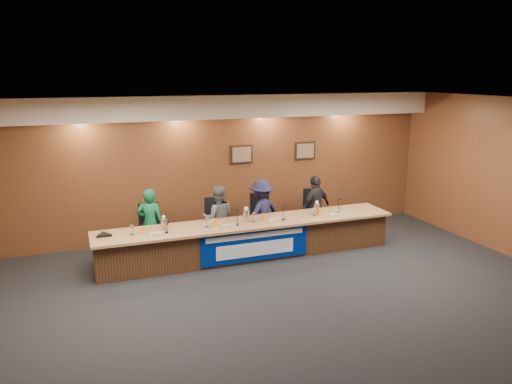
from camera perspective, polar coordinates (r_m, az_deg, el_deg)
floor at (r=8.25m, az=4.85°, el=-12.90°), size 10.00×10.00×0.00m
ceiling at (r=7.40m, az=5.34°, el=9.89°), size 10.00×8.00×0.04m
wall_back at (r=11.32m, az=-3.63°, el=2.98°), size 10.00×0.04×3.20m
soffit at (r=10.92m, az=-3.35°, el=9.74°), size 10.00×0.50×0.50m
dais_body at (r=10.16m, az=-0.89°, el=-5.51°), size 6.00×0.80×0.70m
dais_top at (r=10.00m, az=-0.81°, el=-3.57°), size 6.10×0.95×0.05m
banner at (r=9.78m, az=-0.08°, el=-6.09°), size 2.20×0.02×0.65m
banner_text_upper at (r=9.71m, az=-0.05°, el=-5.00°), size 2.00×0.01×0.10m
banner_text_lower at (r=9.80m, az=-0.05°, el=-6.55°), size 1.60×0.01×0.28m
wall_photo_left at (r=11.37m, az=-1.67°, el=4.33°), size 0.52×0.04×0.42m
wall_photo_right at (r=11.97m, az=5.63°, el=4.73°), size 0.52×0.04×0.42m
panelist_a at (r=10.19m, az=-12.00°, el=-3.56°), size 0.62×0.51×1.45m
panelist_b at (r=10.47m, az=-4.35°, el=-2.99°), size 0.76×0.64×1.39m
panelist_c at (r=10.77m, az=0.65°, el=-2.38°), size 1.06×0.87×1.43m
panelist_d at (r=11.28m, az=6.81°, el=-1.71°), size 0.91×0.63×1.44m
office_chair_a at (r=10.35m, az=-12.02°, el=-4.70°), size 0.53×0.53×0.08m
office_chair_b at (r=10.63m, az=-4.48°, el=-3.96°), size 0.50×0.50×0.08m
office_chair_c at (r=10.92m, az=0.46°, el=-3.44°), size 0.60×0.60×0.08m
office_chair_d at (r=11.43m, az=6.55°, el=-2.75°), size 0.60×0.60×0.08m
nameplate_a at (r=9.31m, az=-11.12°, el=-4.69°), size 0.24×0.08×0.10m
microphone_a at (r=9.46m, az=-10.19°, el=-4.57°), size 0.07×0.07×0.02m
juice_glass_a at (r=9.45m, az=-12.92°, el=-4.31°), size 0.06×0.06×0.15m
water_glass_a at (r=9.46m, az=-14.00°, el=-4.26°), size 0.08×0.08×0.18m
nameplate_b at (r=9.60m, az=-2.95°, el=-3.88°), size 0.24×0.08×0.10m
microphone_b at (r=9.80m, az=-2.23°, el=-3.73°), size 0.07×0.07×0.02m
juice_glass_b at (r=9.73m, az=-4.66°, el=-3.49°), size 0.06×0.06×0.15m
water_glass_b at (r=9.67m, az=-5.66°, el=-3.52°), size 0.08×0.08×0.18m
nameplate_c at (r=9.96m, az=2.33°, el=-3.23°), size 0.24×0.08×0.10m
microphone_c at (r=10.13m, az=3.07°, el=-3.15°), size 0.07×0.07×0.02m
juice_glass_c at (r=9.99m, az=0.81°, el=-2.99°), size 0.06×0.06×0.15m
water_glass_c at (r=9.98m, az=-0.27°, el=-2.92°), size 0.08×0.08×0.18m
nameplate_d at (r=10.49m, az=9.31°, el=-2.54°), size 0.24×0.08×0.10m
microphone_d at (r=10.73m, az=9.29°, el=-2.37°), size 0.07×0.07×0.02m
juice_glass_d at (r=10.51m, az=7.27°, el=-2.27°), size 0.06×0.06×0.15m
water_glass_d at (r=10.45m, az=6.72°, el=-2.26°), size 0.08×0.08×0.18m
carafe_left at (r=9.58m, az=-10.47°, el=-3.69°), size 0.12×0.12×0.23m
carafe_mid at (r=9.96m, az=-1.13°, el=-2.75°), size 0.13×0.13×0.25m
carafe_right at (r=10.60m, az=6.94°, el=-1.91°), size 0.12×0.12×0.23m
speakerphone at (r=9.54m, az=-17.00°, el=-4.71°), size 0.32×0.32×0.05m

